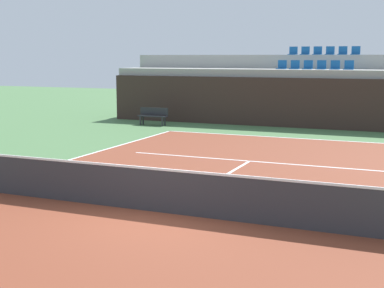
# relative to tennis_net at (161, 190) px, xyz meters

# --- Properties ---
(ground_plane) EXTENTS (80.00, 80.00, 0.00)m
(ground_plane) POSITION_rel_tennis_net_xyz_m (0.00, 0.00, -0.51)
(ground_plane) COLOR #477042
(court_surface) EXTENTS (11.00, 24.00, 0.01)m
(court_surface) POSITION_rel_tennis_net_xyz_m (0.00, 0.00, -0.50)
(court_surface) COLOR brown
(court_surface) RESTS_ON ground_plane
(baseline_far) EXTENTS (11.00, 0.10, 0.00)m
(baseline_far) POSITION_rel_tennis_net_xyz_m (0.00, 11.95, -0.50)
(baseline_far) COLOR white
(baseline_far) RESTS_ON court_surface
(service_line_far) EXTENTS (8.26, 0.10, 0.00)m
(service_line_far) POSITION_rel_tennis_net_xyz_m (0.00, 6.40, -0.50)
(service_line_far) COLOR white
(service_line_far) RESTS_ON court_surface
(centre_service_line) EXTENTS (0.10, 6.40, 0.00)m
(centre_service_line) POSITION_rel_tennis_net_xyz_m (0.00, 3.20, -0.50)
(centre_service_line) COLOR white
(centre_service_line) RESTS_ON court_surface
(back_wall) EXTENTS (20.39, 0.30, 2.34)m
(back_wall) POSITION_rel_tennis_net_xyz_m (0.00, 15.49, 0.66)
(back_wall) COLOR #33231E
(back_wall) RESTS_ON ground_plane
(stands_tier_lower) EXTENTS (20.39, 2.40, 2.71)m
(stands_tier_lower) POSITION_rel_tennis_net_xyz_m (0.00, 16.84, 0.85)
(stands_tier_lower) COLOR #9E9E99
(stands_tier_lower) RESTS_ON ground_plane
(stands_tier_upper) EXTENTS (20.39, 2.40, 3.42)m
(stands_tier_upper) POSITION_rel_tennis_net_xyz_m (0.00, 19.24, 1.20)
(stands_tier_upper) COLOR #9E9E99
(stands_tier_upper) RESTS_ON ground_plane
(seating_row_lower) EXTENTS (3.68, 0.44, 0.44)m
(seating_row_lower) POSITION_rel_tennis_net_xyz_m (-0.00, 16.94, 2.33)
(seating_row_lower) COLOR #145193
(seating_row_lower) RESTS_ON stands_tier_lower
(seating_row_upper) EXTENTS (3.68, 0.44, 0.44)m
(seating_row_upper) POSITION_rel_tennis_net_xyz_m (-0.00, 19.34, 3.03)
(seating_row_upper) COLOR #145193
(seating_row_upper) RESTS_ON stands_tier_upper
(tennis_net) EXTENTS (11.08, 0.08, 1.07)m
(tennis_net) POSITION_rel_tennis_net_xyz_m (0.00, 0.00, 0.00)
(tennis_net) COLOR black
(tennis_net) RESTS_ON court_surface
(player_bench) EXTENTS (1.50, 0.40, 0.85)m
(player_bench) POSITION_rel_tennis_net_xyz_m (-7.18, 13.72, -0.00)
(player_bench) COLOR #232328
(player_bench) RESTS_ON ground_plane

